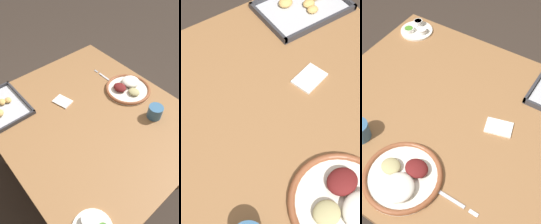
% 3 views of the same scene
% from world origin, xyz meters
% --- Properties ---
extents(ground_plane, '(8.00, 8.00, 0.00)m').
position_xyz_m(ground_plane, '(0.00, 0.00, 0.00)').
color(ground_plane, '#382D26').
extents(dining_table, '(1.18, 1.03, 0.73)m').
position_xyz_m(dining_table, '(0.00, 0.00, 0.63)').
color(dining_table, olive).
rests_on(dining_table, ground_plane).
extents(dinner_plate, '(0.29, 0.29, 0.05)m').
position_xyz_m(dinner_plate, '(0.01, -0.34, 0.74)').
color(dinner_plate, white).
rests_on(dinner_plate, dining_table).
extents(fork, '(0.22, 0.01, 0.00)m').
position_xyz_m(fork, '(0.18, -0.31, 0.73)').
color(fork, silver).
rests_on(fork, dining_table).
extents(baking_tray, '(0.35, 0.25, 0.04)m').
position_xyz_m(baking_tray, '(0.40, 0.36, 0.74)').
color(baking_tray, '#333338').
rests_on(baking_tray, dining_table).
extents(drinking_cup, '(0.08, 0.08, 0.08)m').
position_xyz_m(drinking_cup, '(-0.25, -0.28, 0.76)').
color(drinking_cup, '#38668E').
rests_on(drinking_cup, dining_table).
extents(napkin, '(0.13, 0.10, 0.01)m').
position_xyz_m(napkin, '(0.20, 0.05, 0.73)').
color(napkin, white).
rests_on(napkin, dining_table).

